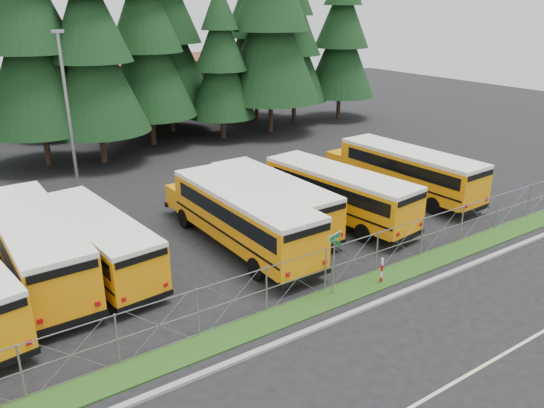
{
  "coord_description": "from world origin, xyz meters",
  "views": [
    {
      "loc": [
        -14.06,
        -16.36,
        11.57
      ],
      "look_at": [
        -0.38,
        4.0,
        2.27
      ],
      "focal_mm": 35.0,
      "sensor_mm": 36.0,
      "label": 1
    }
  ],
  "objects_px": {
    "street_sign": "(334,251)",
    "striped_bollard": "(382,271)",
    "bus_4": "(240,218)",
    "bus_1": "(34,247)",
    "bus_2": "(95,242)",
    "bus_east": "(404,172)",
    "bus_5": "(268,201)",
    "bus_6": "(334,194)",
    "light_standard": "(68,109)"
  },
  "relations": [
    {
      "from": "bus_2",
      "to": "street_sign",
      "type": "height_order",
      "value": "street_sign"
    },
    {
      "from": "bus_1",
      "to": "bus_2",
      "type": "height_order",
      "value": "bus_1"
    },
    {
      "from": "bus_4",
      "to": "bus_east",
      "type": "bearing_deg",
      "value": 2.93
    },
    {
      "from": "bus_1",
      "to": "striped_bollard",
      "type": "bearing_deg",
      "value": -36.29
    },
    {
      "from": "bus_5",
      "to": "bus_east",
      "type": "relative_size",
      "value": 0.93
    },
    {
      "from": "bus_4",
      "to": "bus_5",
      "type": "xyz_separation_m",
      "value": [
        2.71,
        1.49,
        -0.14
      ]
    },
    {
      "from": "bus_6",
      "to": "light_standard",
      "type": "relative_size",
      "value": 1.11
    },
    {
      "from": "bus_6",
      "to": "striped_bollard",
      "type": "distance_m",
      "value": 7.71
    },
    {
      "from": "striped_bollard",
      "to": "light_standard",
      "type": "xyz_separation_m",
      "value": [
        -7.82,
        19.52,
        4.9
      ]
    },
    {
      "from": "bus_east",
      "to": "light_standard",
      "type": "distance_m",
      "value": 21.37
    },
    {
      "from": "bus_6",
      "to": "bus_east",
      "type": "height_order",
      "value": "bus_east"
    },
    {
      "from": "bus_5",
      "to": "bus_1",
      "type": "bearing_deg",
      "value": 175.64
    },
    {
      "from": "bus_1",
      "to": "bus_4",
      "type": "relative_size",
      "value": 1.01
    },
    {
      "from": "bus_5",
      "to": "bus_east",
      "type": "xyz_separation_m",
      "value": [
        9.98,
        -0.63,
        0.1
      ]
    },
    {
      "from": "bus_4",
      "to": "bus_east",
      "type": "distance_m",
      "value": 12.71
    },
    {
      "from": "bus_4",
      "to": "light_standard",
      "type": "distance_m",
      "value": 14.13
    },
    {
      "from": "bus_5",
      "to": "bus_2",
      "type": "bearing_deg",
      "value": 178.43
    },
    {
      "from": "bus_1",
      "to": "striped_bollard",
      "type": "height_order",
      "value": "bus_1"
    },
    {
      "from": "bus_6",
      "to": "bus_5",
      "type": "bearing_deg",
      "value": 153.61
    },
    {
      "from": "bus_6",
      "to": "striped_bollard",
      "type": "bearing_deg",
      "value": -121.03
    },
    {
      "from": "bus_4",
      "to": "bus_1",
      "type": "bearing_deg",
      "value": 166.13
    },
    {
      "from": "bus_2",
      "to": "street_sign",
      "type": "xyz_separation_m",
      "value": [
        7.56,
        -7.86,
        0.65
      ]
    },
    {
      "from": "light_standard",
      "to": "bus_east",
      "type": "bearing_deg",
      "value": -34.51
    },
    {
      "from": "bus_4",
      "to": "bus_east",
      "type": "relative_size",
      "value": 1.02
    },
    {
      "from": "bus_east",
      "to": "striped_bollard",
      "type": "bearing_deg",
      "value": -144.0
    },
    {
      "from": "light_standard",
      "to": "street_sign",
      "type": "bearing_deg",
      "value": -74.18
    },
    {
      "from": "bus_1",
      "to": "striped_bollard",
      "type": "relative_size",
      "value": 9.92
    },
    {
      "from": "bus_5",
      "to": "striped_bollard",
      "type": "height_order",
      "value": "bus_5"
    },
    {
      "from": "bus_2",
      "to": "bus_4",
      "type": "xyz_separation_m",
      "value": [
        6.77,
        -1.53,
        0.16
      ]
    },
    {
      "from": "street_sign",
      "to": "striped_bollard",
      "type": "distance_m",
      "value": 2.84
    },
    {
      "from": "striped_bollard",
      "to": "light_standard",
      "type": "bearing_deg",
      "value": 111.83
    },
    {
      "from": "bus_1",
      "to": "bus_4",
      "type": "xyz_separation_m",
      "value": [
        9.24,
        -2.12,
        -0.02
      ]
    },
    {
      "from": "bus_1",
      "to": "bus_2",
      "type": "xyz_separation_m",
      "value": [
        2.48,
        -0.59,
        -0.18
      ]
    },
    {
      "from": "street_sign",
      "to": "striped_bollard",
      "type": "xyz_separation_m",
      "value": [
        2.41,
        -0.44,
        -1.43
      ]
    },
    {
      "from": "bus_2",
      "to": "bus_east",
      "type": "bearing_deg",
      "value": -7.69
    },
    {
      "from": "bus_2",
      "to": "bus_1",
      "type": "bearing_deg",
      "value": 160.79
    },
    {
      "from": "bus_2",
      "to": "street_sign",
      "type": "relative_size",
      "value": 3.75
    },
    {
      "from": "bus_1",
      "to": "bus_6",
      "type": "bearing_deg",
      "value": -7.67
    },
    {
      "from": "bus_5",
      "to": "light_standard",
      "type": "relative_size",
      "value": 1.06
    },
    {
      "from": "bus_1",
      "to": "light_standard",
      "type": "distance_m",
      "value": 12.24
    },
    {
      "from": "bus_5",
      "to": "bus_east",
      "type": "height_order",
      "value": "bus_east"
    },
    {
      "from": "bus_1",
      "to": "bus_5",
      "type": "distance_m",
      "value": 11.97
    },
    {
      "from": "bus_east",
      "to": "bus_4",
      "type": "bearing_deg",
      "value": -178.95
    },
    {
      "from": "bus_1",
      "to": "light_standard",
      "type": "xyz_separation_m",
      "value": [
        4.63,
        10.63,
        3.94
      ]
    },
    {
      "from": "street_sign",
      "to": "light_standard",
      "type": "distance_m",
      "value": 20.13
    },
    {
      "from": "bus_6",
      "to": "bus_1",
      "type": "bearing_deg",
      "value": 165.94
    },
    {
      "from": "bus_1",
      "to": "bus_4",
      "type": "distance_m",
      "value": 9.48
    },
    {
      "from": "bus_east",
      "to": "bus_1",
      "type": "bearing_deg",
      "value": 173.88
    },
    {
      "from": "light_standard",
      "to": "bus_2",
      "type": "bearing_deg",
      "value": -100.85
    },
    {
      "from": "bus_1",
      "to": "bus_east",
      "type": "bearing_deg",
      "value": -4.04
    }
  ]
}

